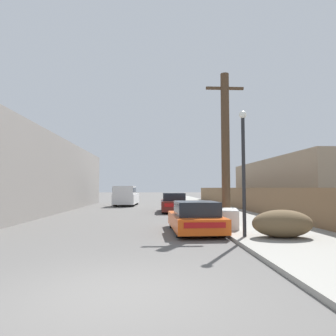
{
  "coord_description": "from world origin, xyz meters",
  "views": [
    {
      "loc": [
        0.65,
        -4.98,
        1.73
      ],
      "look_at": [
        1.29,
        9.14,
        2.67
      ],
      "focal_mm": 32.0,
      "sensor_mm": 36.0,
      "label": 1
    }
  ],
  "objects_px": {
    "pickup_truck": "(126,196)",
    "brush_pile": "(282,224)",
    "discarded_fridge": "(229,218)",
    "parked_sports_car_red": "(195,218)",
    "street_lamp": "(243,162)",
    "utility_pole": "(225,146)",
    "car_parked_mid": "(174,203)"
  },
  "relations": [
    {
      "from": "pickup_truck",
      "to": "street_lamp",
      "type": "distance_m",
      "value": 20.29
    },
    {
      "from": "brush_pile",
      "to": "street_lamp",
      "type": "bearing_deg",
      "value": 169.29
    },
    {
      "from": "car_parked_mid",
      "to": "brush_pile",
      "type": "height_order",
      "value": "car_parked_mid"
    },
    {
      "from": "discarded_fridge",
      "to": "parked_sports_car_red",
      "type": "xyz_separation_m",
      "value": [
        -1.47,
        -0.44,
        0.06
      ]
    },
    {
      "from": "pickup_truck",
      "to": "utility_pole",
      "type": "distance_m",
      "value": 16.84
    },
    {
      "from": "parked_sports_car_red",
      "to": "brush_pile",
      "type": "relative_size",
      "value": 2.07
    },
    {
      "from": "discarded_fridge",
      "to": "utility_pole",
      "type": "bearing_deg",
      "value": 91.85
    },
    {
      "from": "discarded_fridge",
      "to": "parked_sports_car_red",
      "type": "height_order",
      "value": "parked_sports_car_red"
    },
    {
      "from": "utility_pole",
      "to": "brush_pile",
      "type": "distance_m",
      "value": 5.28
    },
    {
      "from": "pickup_truck",
      "to": "parked_sports_car_red",
      "type": "bearing_deg",
      "value": 106.46
    },
    {
      "from": "car_parked_mid",
      "to": "pickup_truck",
      "type": "xyz_separation_m",
      "value": [
        -4.15,
        7.69,
        0.3
      ]
    },
    {
      "from": "utility_pole",
      "to": "discarded_fridge",
      "type": "bearing_deg",
      "value": -99.55
    },
    {
      "from": "car_parked_mid",
      "to": "pickup_truck",
      "type": "relative_size",
      "value": 0.8
    },
    {
      "from": "discarded_fridge",
      "to": "car_parked_mid",
      "type": "xyz_separation_m",
      "value": [
        -1.68,
        9.42,
        0.15
      ]
    },
    {
      "from": "discarded_fridge",
      "to": "car_parked_mid",
      "type": "relative_size",
      "value": 0.42
    },
    {
      "from": "parked_sports_car_red",
      "to": "brush_pile",
      "type": "bearing_deg",
      "value": -40.4
    },
    {
      "from": "pickup_truck",
      "to": "brush_pile",
      "type": "distance_m",
      "value": 20.8
    },
    {
      "from": "discarded_fridge",
      "to": "brush_pile",
      "type": "relative_size",
      "value": 0.91
    },
    {
      "from": "brush_pile",
      "to": "discarded_fridge",
      "type": "bearing_deg",
      "value": 114.25
    },
    {
      "from": "street_lamp",
      "to": "car_parked_mid",
      "type": "bearing_deg",
      "value": 97.91
    },
    {
      "from": "utility_pole",
      "to": "pickup_truck",
      "type": "bearing_deg",
      "value": 111.6
    },
    {
      "from": "parked_sports_car_red",
      "to": "street_lamp",
      "type": "relative_size",
      "value": 0.97
    },
    {
      "from": "discarded_fridge",
      "to": "pickup_truck",
      "type": "xyz_separation_m",
      "value": [
        -5.84,
        17.11,
        0.45
      ]
    },
    {
      "from": "utility_pole",
      "to": "brush_pile",
      "type": "height_order",
      "value": "utility_pole"
    },
    {
      "from": "utility_pole",
      "to": "brush_pile",
      "type": "bearing_deg",
      "value": -78.51
    },
    {
      "from": "utility_pole",
      "to": "brush_pile",
      "type": "xyz_separation_m",
      "value": [
        0.84,
        -4.16,
        -3.15
      ]
    },
    {
      "from": "pickup_truck",
      "to": "street_lamp",
      "type": "relative_size",
      "value": 1.26
    },
    {
      "from": "utility_pole",
      "to": "brush_pile",
      "type": "relative_size",
      "value": 3.56
    },
    {
      "from": "pickup_truck",
      "to": "street_lamp",
      "type": "bearing_deg",
      "value": 109.06
    },
    {
      "from": "car_parked_mid",
      "to": "street_lamp",
      "type": "relative_size",
      "value": 1.01
    },
    {
      "from": "discarded_fridge",
      "to": "street_lamp",
      "type": "height_order",
      "value": "street_lamp"
    },
    {
      "from": "street_lamp",
      "to": "parked_sports_car_red",
      "type": "bearing_deg",
      "value": 127.44
    }
  ]
}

